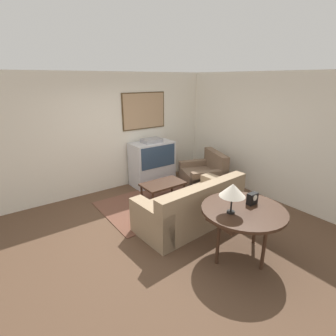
% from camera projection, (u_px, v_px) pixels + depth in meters
% --- Properties ---
extents(ground_plane, '(12.00, 12.00, 0.00)m').
position_uv_depth(ground_plane, '(162.00, 224.00, 4.85)').
color(ground_plane, brown).
extents(wall_back, '(12.00, 0.10, 2.70)m').
position_uv_depth(wall_back, '(110.00, 133.00, 6.04)').
color(wall_back, silver).
rests_on(wall_back, ground_plane).
extents(wall_right, '(0.06, 12.00, 2.70)m').
position_uv_depth(wall_right, '(258.00, 135.00, 5.86)').
color(wall_right, silver).
rests_on(wall_right, ground_plane).
extents(area_rug, '(2.50, 1.63, 0.01)m').
position_uv_depth(area_rug, '(161.00, 202.00, 5.71)').
color(area_rug, brown).
rests_on(area_rug, ground_plane).
extents(tv, '(1.05, 0.59, 1.17)m').
position_uv_depth(tv, '(152.00, 163.00, 6.52)').
color(tv, silver).
rests_on(tv, ground_plane).
extents(couch, '(2.06, 1.06, 0.87)m').
position_uv_depth(couch, '(191.00, 208.00, 4.77)').
color(couch, '#9E8466').
rests_on(couch, ground_plane).
extents(armchair, '(1.16, 1.24, 0.89)m').
position_uv_depth(armchair, '(204.00, 177.00, 6.34)').
color(armchair, brown).
rests_on(armchair, ground_plane).
extents(coffee_table, '(0.90, 0.55, 0.44)m').
position_uv_depth(coffee_table, '(163.00, 185.00, 5.59)').
color(coffee_table, '#3D2619').
rests_on(coffee_table, ground_plane).
extents(console_table, '(1.21, 1.21, 0.78)m').
position_uv_depth(console_table, '(244.00, 213.00, 3.78)').
color(console_table, '#3D2619').
rests_on(console_table, ground_plane).
extents(table_lamp, '(0.36, 0.36, 0.44)m').
position_uv_depth(table_lamp, '(233.00, 190.00, 3.54)').
color(table_lamp, black).
rests_on(table_lamp, console_table).
extents(mantel_clock, '(0.16, 0.10, 0.17)m').
position_uv_depth(mantel_clock, '(252.00, 199.00, 3.88)').
color(mantel_clock, black).
rests_on(mantel_clock, console_table).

